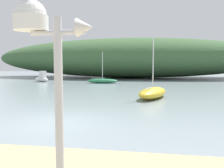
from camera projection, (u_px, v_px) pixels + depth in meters
ground_plane at (57, 122)px, 10.43m from camera, size 120.00×120.00×0.00m
distant_hill at (130, 58)px, 42.55m from camera, size 49.44×14.90×6.97m
mast_structure at (42, 42)px, 3.37m from camera, size 1.14×0.48×3.27m
sailboat_far_left at (103, 81)px, 30.56m from camera, size 3.97×1.56×4.03m
sailboat_off_point at (153, 93)px, 17.47m from camera, size 2.77×4.47×4.61m
motorboat_east_reach at (42, 78)px, 32.73m from camera, size 2.61×1.76×1.50m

